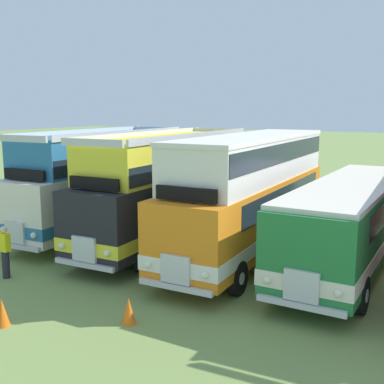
{
  "coord_description": "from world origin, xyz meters",
  "views": [
    {
      "loc": [
        1.35,
        -16.51,
        5.45
      ],
      "look_at": [
        -7.77,
        -0.44,
        2.21
      ],
      "focal_mm": 44.64,
      "sensor_mm": 36.0,
      "label": 1
    }
  ],
  "objects_px": {
    "bus_fourth_in_row": "(351,217)",
    "bus_third_in_row": "(252,189)",
    "marshal_person": "(5,252)",
    "cone_near_end": "(129,311)",
    "bus_second_in_row": "(170,185)",
    "bus_first_in_row": "(104,178)",
    "cone_mid_row": "(2,312)"
  },
  "relations": [
    {
      "from": "bus_fourth_in_row",
      "to": "bus_third_in_row",
      "type": "bearing_deg",
      "value": -174.96
    },
    {
      "from": "bus_third_in_row",
      "to": "marshal_person",
      "type": "relative_size",
      "value": 6.52
    },
    {
      "from": "cone_near_end",
      "to": "bus_third_in_row",
      "type": "bearing_deg",
      "value": 87.14
    },
    {
      "from": "bus_second_in_row",
      "to": "cone_near_end",
      "type": "xyz_separation_m",
      "value": [
        3.22,
        -7.13,
        -2.01
      ]
    },
    {
      "from": "bus_third_in_row",
      "to": "cone_near_end",
      "type": "relative_size",
      "value": 15.96
    },
    {
      "from": "bus_first_in_row",
      "to": "bus_fourth_in_row",
      "type": "relative_size",
      "value": 0.94
    },
    {
      "from": "bus_first_in_row",
      "to": "cone_mid_row",
      "type": "bearing_deg",
      "value": -65.49
    },
    {
      "from": "bus_fourth_in_row",
      "to": "bus_first_in_row",
      "type": "bearing_deg",
      "value": -178.92
    },
    {
      "from": "cone_mid_row",
      "to": "marshal_person",
      "type": "xyz_separation_m",
      "value": [
        -2.8,
        2.42,
        0.52
      ]
    },
    {
      "from": "bus_fourth_in_row",
      "to": "cone_mid_row",
      "type": "height_order",
      "value": "bus_fourth_in_row"
    },
    {
      "from": "bus_fourth_in_row",
      "to": "marshal_person",
      "type": "distance_m",
      "value": 11.64
    },
    {
      "from": "bus_third_in_row",
      "to": "bus_first_in_row",
      "type": "bearing_deg",
      "value": 179.09
    },
    {
      "from": "cone_near_end",
      "to": "marshal_person",
      "type": "xyz_separation_m",
      "value": [
        -5.52,
        0.74,
        0.53
      ]
    },
    {
      "from": "bus_fourth_in_row",
      "to": "cone_near_end",
      "type": "bearing_deg",
      "value": -117.79
    },
    {
      "from": "bus_fourth_in_row",
      "to": "cone_mid_row",
      "type": "xyz_separation_m",
      "value": [
        -6.65,
        -9.16,
        -1.39
      ]
    },
    {
      "from": "bus_first_in_row",
      "to": "bus_second_in_row",
      "type": "bearing_deg",
      "value": -2.25
    },
    {
      "from": "marshal_person",
      "to": "cone_near_end",
      "type": "bearing_deg",
      "value": -7.61
    },
    {
      "from": "bus_first_in_row",
      "to": "marshal_person",
      "type": "height_order",
      "value": "bus_first_in_row"
    },
    {
      "from": "cone_near_end",
      "to": "bus_first_in_row",
      "type": "bearing_deg",
      "value": 133.08
    },
    {
      "from": "bus_first_in_row",
      "to": "bus_fourth_in_row",
      "type": "xyz_separation_m",
      "value": [
        10.74,
        0.2,
        -0.6
      ]
    },
    {
      "from": "bus_first_in_row",
      "to": "bus_second_in_row",
      "type": "height_order",
      "value": "same"
    },
    {
      "from": "marshal_person",
      "to": "cone_mid_row",
      "type": "bearing_deg",
      "value": -40.83
    },
    {
      "from": "bus_second_in_row",
      "to": "cone_mid_row",
      "type": "bearing_deg",
      "value": -86.72
    },
    {
      "from": "bus_third_in_row",
      "to": "marshal_person",
      "type": "xyz_separation_m",
      "value": [
        -5.88,
        -6.42,
        -1.59
      ]
    },
    {
      "from": "cone_mid_row",
      "to": "bus_third_in_row",
      "type": "bearing_deg",
      "value": 70.83
    },
    {
      "from": "bus_fourth_in_row",
      "to": "marshal_person",
      "type": "bearing_deg",
      "value": -144.54
    },
    {
      "from": "bus_first_in_row",
      "to": "cone_mid_row",
      "type": "relative_size",
      "value": 14.3
    },
    {
      "from": "bus_fourth_in_row",
      "to": "cone_mid_row",
      "type": "distance_m",
      "value": 11.4
    },
    {
      "from": "bus_first_in_row",
      "to": "bus_third_in_row",
      "type": "height_order",
      "value": "bus_first_in_row"
    },
    {
      "from": "bus_second_in_row",
      "to": "marshal_person",
      "type": "xyz_separation_m",
      "value": [
        -2.3,
        -6.39,
        -1.47
      ]
    },
    {
      "from": "cone_mid_row",
      "to": "bus_second_in_row",
      "type": "bearing_deg",
      "value": 93.28
    },
    {
      "from": "cone_near_end",
      "to": "bus_second_in_row",
      "type": "bearing_deg",
      "value": 114.31
    }
  ]
}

